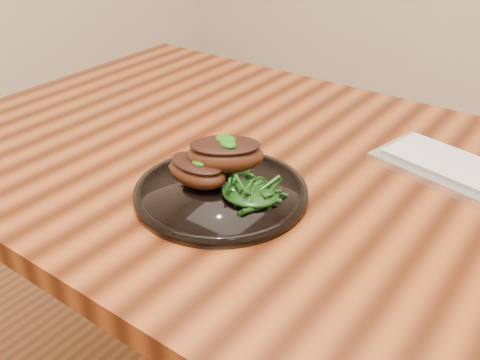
% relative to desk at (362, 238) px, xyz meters
% --- Properties ---
extents(desk, '(1.60, 0.80, 0.75)m').
position_rel_desk_xyz_m(desk, '(0.00, 0.00, 0.00)').
color(desk, '#381507').
rests_on(desk, ground).
extents(plate, '(0.26, 0.26, 0.02)m').
position_rel_desk_xyz_m(plate, '(-0.17, -0.14, 0.09)').
color(plate, black).
rests_on(plate, desk).
extents(lamb_chop_front, '(0.11, 0.08, 0.05)m').
position_rel_desk_xyz_m(lamb_chop_front, '(-0.21, -0.15, 0.12)').
color(lamb_chop_front, '#3E1B0B').
rests_on(lamb_chop_front, plate).
extents(lamb_chop_back, '(0.14, 0.13, 0.05)m').
position_rel_desk_xyz_m(lamb_chop_back, '(-0.19, -0.11, 0.14)').
color(lamb_chop_back, '#3E1B0B').
rests_on(lamb_chop_back, plate).
extents(herb_smear, '(0.09, 0.06, 0.01)m').
position_rel_desk_xyz_m(herb_smear, '(-0.21, -0.08, 0.10)').
color(herb_smear, '#0B4407').
rests_on(herb_smear, plate).
extents(greens_heap, '(0.09, 0.08, 0.03)m').
position_rel_desk_xyz_m(greens_heap, '(-0.12, -0.13, 0.11)').
color(greens_heap, black).
rests_on(greens_heap, plate).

